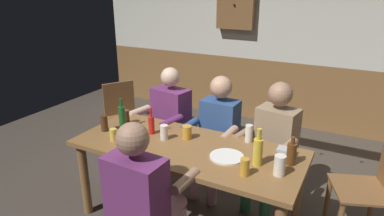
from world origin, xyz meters
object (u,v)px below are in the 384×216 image
person_3 (143,193)px  pint_glass_4 (249,133)px  dining_table (187,157)px  pint_glass_1 (187,132)px  person_2 (273,140)px  wall_dart_cabinet (236,4)px  bottle_3 (291,153)px  pint_glass_5 (126,117)px  bottle_1 (122,116)px  table_candle (124,131)px  person_0 (167,118)px  pint_glass_2 (245,167)px  plate_0 (227,157)px  bottle_2 (258,151)px  pint_glass_0 (113,135)px  pint_glass_6 (164,132)px  chair_empty_near_left (372,188)px  person_1 (216,130)px  bottle_0 (151,124)px  pint_glass_3 (280,165)px  chair_empty_near_right (123,115)px

person_3 → pint_glass_4: bearing=68.6°
dining_table → pint_glass_1: (-0.07, 0.13, 0.16)m
person_2 → wall_dart_cabinet: size_ratio=1.73×
bottle_3 → pint_glass_5: bottle_3 is taller
pint_glass_5 → pint_glass_1: bearing=-1.9°
person_2 → bottle_1: (-1.29, -0.57, 0.20)m
table_candle → pint_glass_4: 1.11m
person_0 → pint_glass_2: 1.46m
plate_0 → pint_glass_5: 1.14m
dining_table → plate_0: bearing=-4.3°
person_3 → table_candle: bearing=140.0°
person_0 → bottle_2: 1.39m
table_candle → pint_glass_0: 0.12m
person_3 → pint_glass_6: 0.72m
person_0 → pint_glass_5: 0.54m
dining_table → pint_glass_5: size_ratio=13.95×
person_3 → pint_glass_0: (-0.62, 0.44, 0.13)m
chair_empty_near_left → pint_glass_5: 2.24m
dining_table → plate_0: size_ratio=7.17×
dining_table → wall_dart_cabinet: size_ratio=2.76×
person_3 → pint_glass_4: size_ratio=7.89×
table_candle → bottle_3: bottle_3 is taller
person_1 → dining_table: bearing=91.8°
table_candle → bottle_1: (-0.12, 0.13, 0.07)m
chair_empty_near_left → bottle_0: 1.92m
person_2 → bottle_0: (-0.97, -0.56, 0.17)m
person_1 → pint_glass_0: bearing=54.8°
bottle_1 → bottle_2: bottle_2 is taller
person_0 → pint_glass_4: 1.08m
dining_table → pint_glass_6: size_ratio=14.73×
chair_empty_near_left → pint_glass_1: (-1.50, -0.40, 0.34)m
person_0 → pint_glass_2: person_0 is taller
person_2 → pint_glass_3: 0.78m
dining_table → pint_glass_1: bearing=117.5°
person_1 → pint_glass_6: 0.66m
pint_glass_2 → pint_glass_3: size_ratio=0.86×
pint_glass_0 → bottle_1: bearing=112.6°
person_0 → pint_glass_3: person_0 is taller
chair_empty_near_right → wall_dart_cabinet: wall_dart_cabinet is taller
pint_glass_1 → pint_glass_5: pint_glass_5 is taller
pint_glass_6 → wall_dart_cabinet: (-0.37, 2.60, 0.93)m
bottle_1 → pint_glass_0: bottle_1 is taller
dining_table → bottle_2: bottle_2 is taller
plate_0 → wall_dart_cabinet: size_ratio=0.39×
person_0 → pint_glass_0: size_ratio=11.40×
pint_glass_2 → bottle_1: bearing=168.2°
chair_empty_near_right → person_2: bearing=115.2°
person_1 → bottle_2: person_1 is taller
bottle_2 → pint_glass_5: bearing=172.5°
pint_glass_1 → pint_glass_0: bearing=-149.2°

